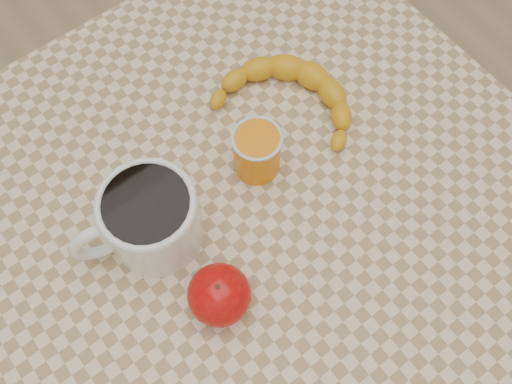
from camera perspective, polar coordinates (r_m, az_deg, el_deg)
ground at (r=1.48m, az=-0.00°, el=-12.50°), size 3.00×3.00×0.00m
table at (r=0.84m, az=-0.00°, el=-2.99°), size 0.80×0.80×0.75m
coffee_mug at (r=0.70m, az=-10.67°, el=-2.60°), size 0.18×0.14×0.10m
orange_juice_glass at (r=0.75m, az=0.10°, el=4.07°), size 0.07×0.07×0.08m
apple at (r=0.68m, az=-3.70°, el=-10.22°), size 0.10×0.10×0.07m
banana at (r=0.82m, az=3.48°, el=9.29°), size 0.33×0.35×0.04m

